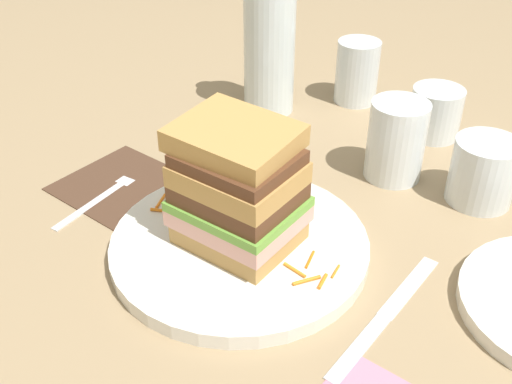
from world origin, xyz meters
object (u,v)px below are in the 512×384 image
at_px(main_plate, 239,242).
at_px(juice_glass, 396,144).
at_px(fork, 108,190).
at_px(empty_tumbler_2, 436,113).
at_px(napkin_dark, 121,184).
at_px(empty_tumbler_0, 357,72).
at_px(sandwich, 238,186).
at_px(water_bottle, 269,44).
at_px(knife, 383,317).
at_px(empty_tumbler_1, 483,172).

distance_m(main_plate, juice_glass, 0.24).
xyz_separation_m(fork, empty_tumbler_2, (0.26, 0.38, 0.03)).
xyz_separation_m(napkin_dark, empty_tumbler_0, (0.12, 0.39, 0.05)).
distance_m(sandwich, water_bottle, 0.34).
height_order(sandwich, empty_tumbler_0, sandwich).
relative_size(sandwich, knife, 0.66).
bearing_deg(knife, empty_tumbler_1, 89.81).
bearing_deg(napkin_dark, sandwich, -2.62).
height_order(napkin_dark, water_bottle, water_bottle).
bearing_deg(water_bottle, napkin_dark, -95.03).
distance_m(napkin_dark, fork, 0.02).
bearing_deg(knife, fork, -178.24).
distance_m(main_plate, empty_tumbler_1, 0.30).
xyz_separation_m(knife, water_bottle, (-0.34, 0.29, 0.10)).
relative_size(main_plate, juice_glass, 2.71).
distance_m(main_plate, empty_tumbler_0, 0.41).
distance_m(fork, water_bottle, 0.32).
bearing_deg(napkin_dark, empty_tumbler_0, 73.25).
bearing_deg(juice_glass, fork, -136.71).
height_order(main_plate, knife, main_plate).
xyz_separation_m(napkin_dark, fork, (0.00, -0.02, 0.00)).
relative_size(main_plate, knife, 1.37).
distance_m(knife, empty_tumbler_1, 0.25).
relative_size(napkin_dark, water_bottle, 0.59).
height_order(napkin_dark, juice_glass, juice_glass).
bearing_deg(water_bottle, empty_tumbler_1, -8.02).
relative_size(fork, empty_tumbler_2, 2.33).
height_order(napkin_dark, empty_tumbler_2, empty_tumbler_2).
bearing_deg(juice_glass, empty_tumbler_2, 90.57).
bearing_deg(fork, empty_tumbler_2, 55.49).
bearing_deg(juice_glass, main_plate, -106.03).
relative_size(main_plate, empty_tumbler_2, 3.85).
distance_m(main_plate, knife, 0.17).
height_order(sandwich, water_bottle, water_bottle).
bearing_deg(empty_tumbler_0, water_bottle, -131.26).
bearing_deg(water_bottle, empty_tumbler_2, 16.77).
height_order(main_plate, juice_glass, juice_glass).
distance_m(empty_tumbler_1, empty_tumbler_2, 0.16).
distance_m(sandwich, napkin_dark, 0.21).
bearing_deg(empty_tumbler_0, juice_glass, -48.69).
xyz_separation_m(sandwich, napkin_dark, (-0.19, 0.01, -0.08)).
distance_m(fork, juice_glass, 0.36).
distance_m(main_plate, napkin_dark, 0.20).
bearing_deg(empty_tumbler_0, empty_tumbler_1, -31.24).
distance_m(knife, empty_tumbler_2, 0.38).
xyz_separation_m(main_plate, napkin_dark, (-0.20, 0.01, -0.01)).
distance_m(sandwich, juice_glass, 0.24).
distance_m(napkin_dark, water_bottle, 0.30).
bearing_deg(knife, main_plate, 179.37).
bearing_deg(empty_tumbler_1, empty_tumbler_0, 148.76).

